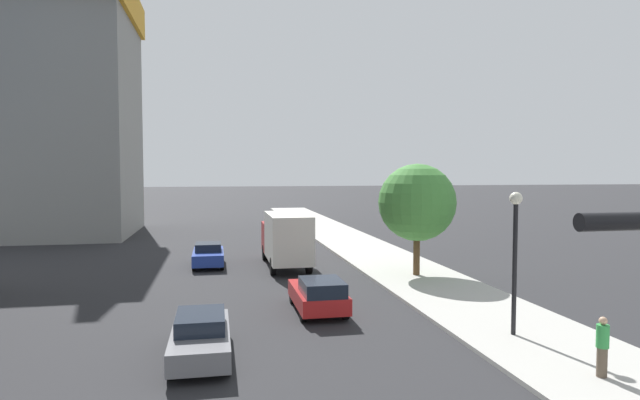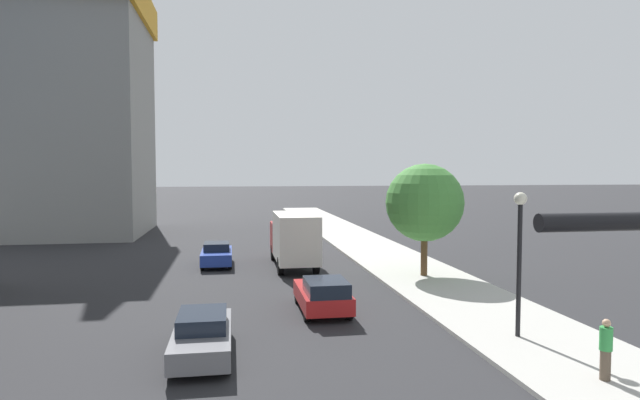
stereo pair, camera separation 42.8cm
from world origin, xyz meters
The scene contains 9 objects.
sidewalk centered at (8.95, 20.00, 0.07)m, with size 5.21×120.00×0.15m, color #B2AFA8.
construction_building centered at (-15.47, 50.94, 12.62)m, with size 13.00×16.17×29.45m.
street_lamp centered at (8.36, 15.68, 3.48)m, with size 0.44×0.44×4.98m.
street_tree centered at (8.98, 26.38, 4.13)m, with size 4.22×4.22×6.10m.
car_red centered at (2.33, 20.32, 0.76)m, with size 1.92×4.21×1.52m.
car_blue centered at (-2.30, 32.08, 0.71)m, with size 1.83×4.14×1.43m.
car_gray centered at (-2.30, 15.83, 0.70)m, with size 1.78×4.61×1.40m.
box_truck centered at (2.33, 30.68, 1.83)m, with size 2.34×7.43×3.33m.
pedestrian_green_shirt centered at (8.67, 11.73, 1.01)m, with size 0.34×0.34×1.69m.
Camera 2 is at (-1.35, -0.96, 5.86)m, focal length 29.73 mm.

